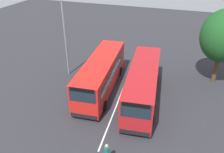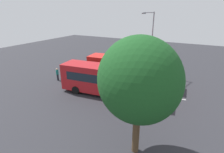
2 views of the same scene
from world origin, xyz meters
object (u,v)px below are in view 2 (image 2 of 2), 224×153
pedestrian (57,73)px  depot_tree (139,81)px  bus_far_left (127,69)px  bus_center_left (107,80)px  street_lamp (151,40)px

pedestrian → depot_tree: 15.57m
bus_far_left → bus_center_left: bearing=77.7°
street_lamp → pedestrian: bearing=-36.5°
pedestrian → bus_center_left: bearing=-1.4°
bus_center_left → street_lamp: (-2.14, -8.38, 3.14)m
bus_center_left → bus_far_left: bearing=-103.6°
bus_center_left → depot_tree: depot_tree is taller
pedestrian → depot_tree: size_ratio=0.22×
street_lamp → depot_tree: size_ratio=1.13×
bus_far_left → bus_center_left: 4.18m
bus_center_left → pedestrian: bearing=-10.6°
bus_center_left → depot_tree: size_ratio=1.38×
bus_center_left → street_lamp: bearing=-110.6°
bus_far_left → depot_tree: 12.09m
pedestrian → depot_tree: (-13.38, 6.91, 3.95)m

